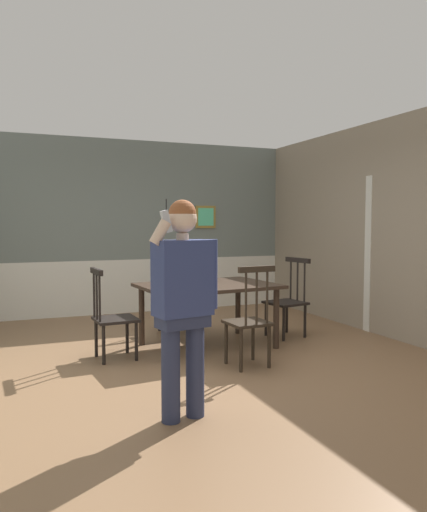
{
  "coord_description": "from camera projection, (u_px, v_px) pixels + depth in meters",
  "views": [
    {
      "loc": [
        -1.75,
        -4.89,
        1.48
      ],
      "look_at": [
        -0.12,
        -0.85,
        1.18
      ],
      "focal_mm": 34.79,
      "sensor_mm": 36.0,
      "label": 1
    }
  ],
  "objects": [
    {
      "name": "chair_near_window",
      "position": [
        177.0,
        296.0,
        6.69
      ],
      "size": [
        0.55,
        0.55,
        0.98
      ],
      "rotation": [
        0.0,
        0.0,
        3.3
      ],
      "color": "black",
      "rests_on": "ground_plane"
    },
    {
      "name": "room_right_partition",
      "position": [
        399.0,
        229.0,
        6.21
      ],
      "size": [
        0.13,
        6.25,
        2.8
      ],
      "color": "gray",
      "rests_on": "ground_plane"
    },
    {
      "name": "person_figure",
      "position": [
        184.0,
        295.0,
        3.67
      ],
      "size": [
        0.56,
        0.3,
        1.64
      ],
      "rotation": [
        0.0,
        0.0,
        3.32
      ],
      "color": "#282E49",
      "rests_on": "ground_plane"
    },
    {
      "name": "ground_plane",
      "position": [
        194.0,
        361.0,
        5.28
      ],
      "size": [
        6.88,
        6.88,
        0.0
      ],
      "primitive_type": "plane",
      "color": "#846042"
    },
    {
      "name": "dining_table",
      "position": [
        208.0,
        291.0,
        5.86
      ],
      "size": [
        1.64,
        1.23,
        0.75
      ],
      "rotation": [
        0.0,
        0.0,
        0.1
      ],
      "color": "#38281E",
      "rests_on": "ground_plane"
    },
    {
      "name": "room_back_partition",
      "position": [
        129.0,
        230.0,
        8.08
      ],
      "size": [
        5.47,
        0.17,
        2.8
      ],
      "color": "slate",
      "rests_on": "ground_plane"
    },
    {
      "name": "chair_opposite_corner",
      "position": [
        288.0,
        300.0,
        6.41
      ],
      "size": [
        0.52,
        0.52,
        1.02
      ],
      "rotation": [
        0.0,
        0.0,
        1.75
      ],
      "color": "black",
      "rests_on": "ground_plane"
    },
    {
      "name": "chair_by_doorway",
      "position": [
        249.0,
        320.0,
        5.04
      ],
      "size": [
        0.43,
        0.43,
        1.05
      ],
      "rotation": [
        0.0,
        0.0,
        0.06
      ],
      "color": "#2D2319",
      "rests_on": "ground_plane"
    },
    {
      "name": "chair_at_table_head",
      "position": [
        112.0,
        316.0,
        5.33
      ],
      "size": [
        0.47,
        0.47,
        0.99
      ],
      "rotation": [
        0.0,
        0.0,
        4.78
      ],
      "color": "black",
      "rests_on": "ground_plane"
    }
  ]
}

